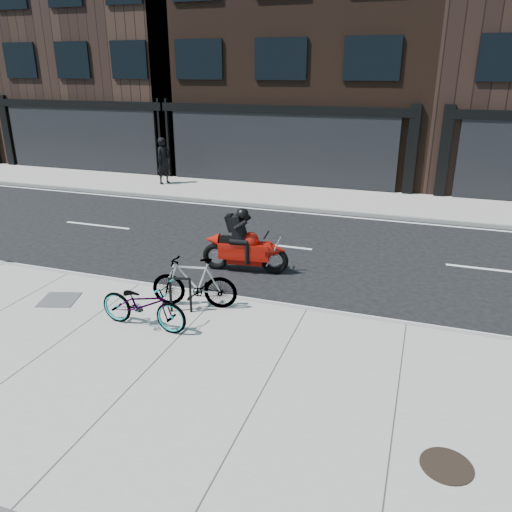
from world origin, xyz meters
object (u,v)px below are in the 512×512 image
at_px(manhole_cover, 446,466).
at_px(pedestrian, 164,161).
at_px(motorcycle, 249,246).
at_px(bike_rack, 180,292).
at_px(utility_grate, 59,300).
at_px(bicycle_front, 143,304).
at_px(bicycle_rear, 194,282).

bearing_deg(manhole_cover, pedestrian, 129.98).
height_order(motorcycle, manhole_cover, motorcycle).
height_order(motorcycle, pedestrian, pedestrian).
xyz_separation_m(bike_rack, utility_grate, (-2.76, -0.37, -0.44)).
height_order(bicycle_front, utility_grate, bicycle_front).
bearing_deg(pedestrian, bike_rack, -129.85).
relative_size(motorcycle, utility_grate, 2.96).
bearing_deg(utility_grate, bicycle_rear, 13.21).
height_order(bike_rack, bicycle_front, bicycle_front).
xyz_separation_m(bicycle_rear, pedestrian, (-6.45, 10.51, 0.44)).
bearing_deg(bicycle_rear, pedestrian, -159.02).
bearing_deg(pedestrian, motorcycle, -119.88).
relative_size(bicycle_rear, motorcycle, 0.82).
relative_size(bicycle_rear, manhole_cover, 2.75).
relative_size(manhole_cover, utility_grate, 0.88).
height_order(bicycle_front, pedestrian, pedestrian).
bearing_deg(bike_rack, bicycle_rear, 63.17).
height_order(bike_rack, bicycle_rear, bicycle_rear).
height_order(bicycle_rear, pedestrian, pedestrian).
height_order(bicycle_front, bicycle_rear, bicycle_rear).
relative_size(bicycle_front, manhole_cover, 2.81).
distance_m(bicycle_rear, utility_grate, 3.05).
height_order(bicycle_front, manhole_cover, bicycle_front).
relative_size(bike_rack, utility_grate, 1.02).
distance_m(bike_rack, utility_grate, 2.82).
distance_m(pedestrian, utility_grate, 11.78).
height_order(bike_rack, utility_grate, bike_rack).
relative_size(bicycle_front, motorcycle, 0.83).
xyz_separation_m(pedestrian, utility_grate, (3.53, -11.20, -0.98)).
bearing_deg(bicycle_rear, utility_grate, -87.33).
bearing_deg(motorcycle, bike_rack, -106.67).
bearing_deg(bicycle_rear, bicycle_front, -35.78).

